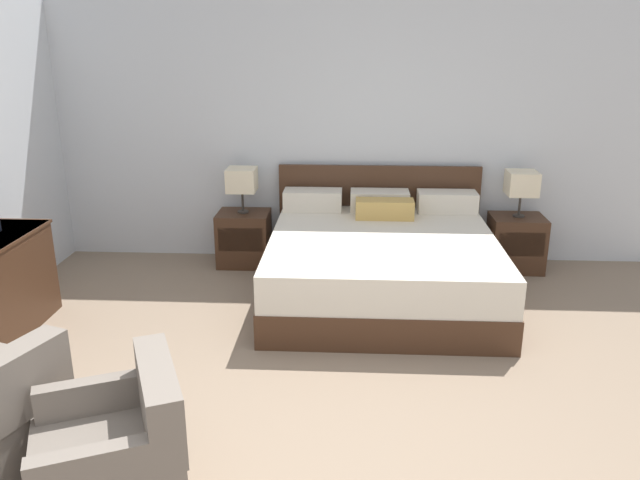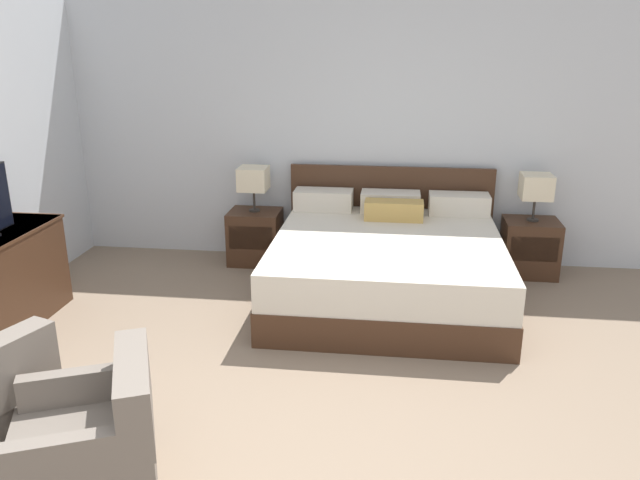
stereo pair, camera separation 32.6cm
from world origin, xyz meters
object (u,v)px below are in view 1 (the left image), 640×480
object	(u,v)px
table_lamp_right	(522,184)
armchair_companion	(116,461)
table_lamp_left	(242,180)
bed	(382,262)
nightstand_left	(244,238)
nightstand_right	(516,243)

from	to	relation	value
table_lamp_right	armchair_companion	xyz separation A→B (m)	(-2.76, -3.54, -0.60)
table_lamp_left	bed	bearing A→B (deg)	-29.06
table_lamp_right	bed	bearing A→B (deg)	-150.93
nightstand_left	bed	bearing A→B (deg)	-29.01
bed	nightstand_right	xyz separation A→B (m)	(1.37, 0.76, -0.04)
bed	table_lamp_left	bearing A→B (deg)	150.94
nightstand_right	table_lamp_right	xyz separation A→B (m)	(0.00, 0.00, 0.61)
nightstand_left	armchair_companion	distance (m)	3.54
bed	table_lamp_right	xyz separation A→B (m)	(1.37, 0.76, 0.56)
nightstand_left	nightstand_right	bearing A→B (deg)	0.00
bed	table_lamp_left	distance (m)	1.67
nightstand_right	table_lamp_left	size ratio (longest dim) A/B	1.21
table_lamp_left	armchair_companion	bearing A→B (deg)	-90.30
bed	table_lamp_right	bearing A→B (deg)	29.07
bed	nightstand_right	size ratio (longest dim) A/B	3.84
table_lamp_left	table_lamp_right	bearing A→B (deg)	0.00
bed	table_lamp_left	world-z (taller)	table_lamp_left
bed	table_lamp_left	size ratio (longest dim) A/B	4.64
bed	nightstand_left	xyz separation A→B (m)	(-1.37, 0.76, -0.04)
nightstand_left	table_lamp_right	size ratio (longest dim) A/B	1.21
nightstand_left	nightstand_right	world-z (taller)	same
nightstand_left	table_lamp_left	world-z (taller)	table_lamp_left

